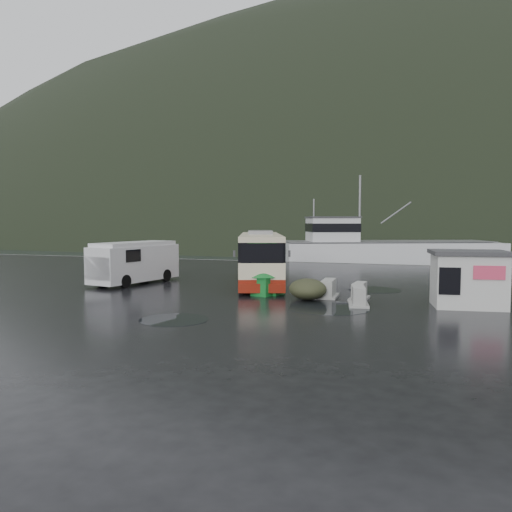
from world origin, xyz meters
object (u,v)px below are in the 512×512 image
(ticket_kiosk, at_px, (467,307))
(jersey_barrier_a, at_px, (328,297))
(dome_tent, at_px, (308,299))
(jersey_barrier_b, at_px, (358,306))
(coach_bus, at_px, (261,283))
(white_van, at_px, (135,284))
(waste_bin_right, at_px, (273,294))
(fishing_trawler, at_px, (386,259))
(jersey_barrier_c, at_px, (359,299))
(waste_bin_left, at_px, (263,296))

(ticket_kiosk, height_order, jersey_barrier_a, ticket_kiosk)
(dome_tent, distance_m, ticket_kiosk, 7.09)
(ticket_kiosk, distance_m, jersey_barrier_b, 4.70)
(coach_bus, relative_size, white_van, 1.86)
(coach_bus, relative_size, waste_bin_right, 8.54)
(jersey_barrier_a, bearing_deg, dome_tent, -132.46)
(dome_tent, height_order, fishing_trawler, fishing_trawler)
(fishing_trawler, bearing_deg, white_van, -139.57)
(jersey_barrier_b, bearing_deg, fishing_trawler, 90.98)
(ticket_kiosk, distance_m, jersey_barrier_c, 4.79)
(jersey_barrier_b, bearing_deg, jersey_barrier_c, 95.19)
(coach_bus, relative_size, ticket_kiosk, 3.57)
(waste_bin_left, bearing_deg, jersey_barrier_b, -17.48)
(white_van, height_order, jersey_barrier_a, white_van)
(fishing_trawler, bearing_deg, coach_bus, -127.11)
(ticket_kiosk, relative_size, jersey_barrier_a, 1.80)
(coach_bus, distance_m, white_van, 7.54)
(jersey_barrier_a, distance_m, fishing_trawler, 26.86)
(coach_bus, relative_size, fishing_trawler, 0.47)
(jersey_barrier_b, relative_size, fishing_trawler, 0.07)
(waste_bin_left, height_order, jersey_barrier_a, waste_bin_left)
(coach_bus, xyz_separation_m, dome_tent, (4.07, -5.39, 0.00))
(waste_bin_right, bearing_deg, jersey_barrier_b, -24.24)
(waste_bin_left, bearing_deg, fishing_trawler, 80.85)
(ticket_kiosk, xyz_separation_m, jersey_barrier_b, (-4.57, -1.09, 0.00))
(jersey_barrier_b, relative_size, jersey_barrier_c, 1.07)
(dome_tent, xyz_separation_m, jersey_barrier_c, (2.35, 0.75, 0.00))
(ticket_kiosk, relative_size, fishing_trawler, 0.13)
(white_van, distance_m, ticket_kiosk, 18.40)
(jersey_barrier_a, relative_size, jersey_barrier_b, 1.04)
(waste_bin_left, xyz_separation_m, jersey_barrier_c, (4.72, 0.27, 0.00))
(waste_bin_left, relative_size, jersey_barrier_b, 0.80)
(coach_bus, bearing_deg, waste_bin_left, -89.08)
(jersey_barrier_c, bearing_deg, white_van, 171.71)
(jersey_barrier_b, bearing_deg, white_van, 164.53)
(waste_bin_right, bearing_deg, jersey_barrier_a, -1.25)
(jersey_barrier_b, xyz_separation_m, fishing_trawler, (-0.49, 28.82, 0.00))
(coach_bus, height_order, ticket_kiosk, coach_bus)
(jersey_barrier_c, bearing_deg, dome_tent, -162.29)
(jersey_barrier_a, bearing_deg, white_van, 171.49)
(dome_tent, relative_size, fishing_trawler, 0.11)
(jersey_barrier_c, bearing_deg, jersey_barrier_b, -84.81)
(waste_bin_right, relative_size, jersey_barrier_a, 0.75)
(coach_bus, relative_size, waste_bin_left, 8.24)
(ticket_kiosk, bearing_deg, jersey_barrier_a, 164.91)
(waste_bin_left, height_order, fishing_trawler, fishing_trawler)
(dome_tent, relative_size, jersey_barrier_b, 1.48)
(waste_bin_right, distance_m, jersey_barrier_a, 2.87)
(dome_tent, distance_m, jersey_barrier_b, 2.73)
(ticket_kiosk, bearing_deg, waste_bin_left, 170.33)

